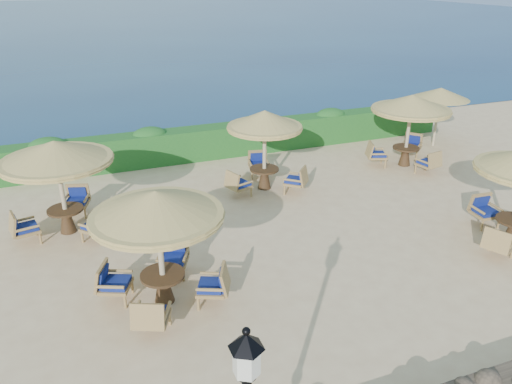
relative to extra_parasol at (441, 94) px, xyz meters
name	(u,v)px	position (x,y,z in m)	size (l,w,h in m)	color
ground	(326,234)	(-7.80, -5.20, -2.17)	(120.00, 120.00, 0.00)	beige
sea	(99,20)	(-7.80, 64.80, -2.17)	(160.00, 160.00, 0.00)	#0C284D
hedge	(240,139)	(-7.80, 2.00, -1.57)	(18.00, 0.90, 1.20)	#194E1B
extra_parasol	(441,94)	(0.00, 0.00, 0.00)	(2.30, 2.30, 2.41)	tan
cafe_set_0	(158,228)	(-12.58, -6.61, -0.35)	(2.84, 2.84, 2.65)	tan
cafe_set_2	(58,167)	(-14.43, -2.48, -0.23)	(2.94, 2.94, 2.65)	tan
cafe_set_3	(265,136)	(-8.21, -1.61, -0.36)	(2.72, 2.66, 2.65)	tan
cafe_set_4	(410,115)	(-2.52, -1.48, -0.25)	(2.85, 2.86, 2.65)	tan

